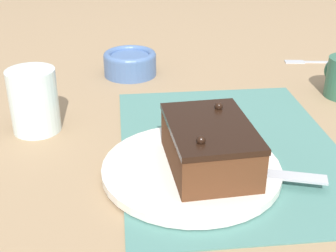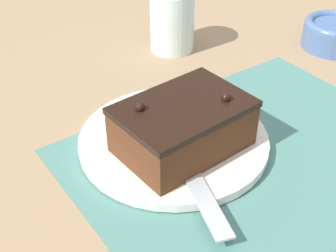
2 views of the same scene
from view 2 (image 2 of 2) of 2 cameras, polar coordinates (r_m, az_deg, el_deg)
The scene contains 7 objects.
ground_plane at distance 0.63m, azimuth 9.91°, elevation -3.41°, with size 3.00×3.00×0.00m, color #9E7F5B.
placemat_woven at distance 0.63m, azimuth 9.93°, elevation -3.27°, with size 0.46×0.34×0.00m, color slate.
cake_plate at distance 0.63m, azimuth 0.68°, elevation -1.72°, with size 0.25×0.25×0.01m.
chocolate_cake at distance 0.59m, azimuth 1.84°, elevation -0.01°, with size 0.17×0.12×0.07m.
serving_knife at distance 0.59m, azimuth 1.64°, elevation -3.43°, with size 0.08×0.21×0.01m.
drinking_glass at distance 0.86m, azimuth 0.51°, elevation 12.64°, with size 0.08×0.08×0.11m.
small_bowl at distance 0.93m, azimuth 19.67°, elevation 10.66°, with size 0.11×0.11×0.05m.
Camera 2 is at (-0.36, -0.33, 0.39)m, focal length 50.00 mm.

